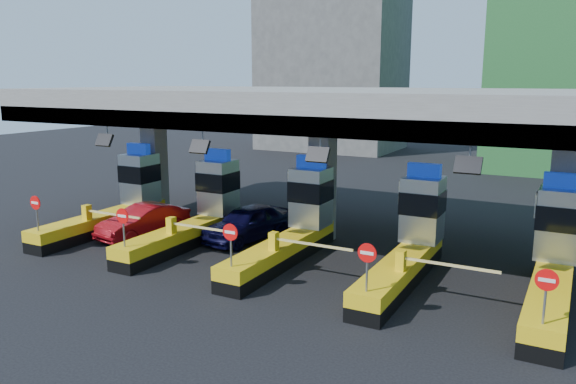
% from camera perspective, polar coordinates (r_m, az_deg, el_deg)
% --- Properties ---
extents(ground, '(120.00, 120.00, 0.00)m').
position_cam_1_polar(ground, '(23.99, 0.43, -6.67)').
color(ground, black).
rests_on(ground, ground).
extents(toll_canopy, '(28.00, 12.09, 7.00)m').
position_cam_1_polar(toll_canopy, '(25.42, 3.48, 8.43)').
color(toll_canopy, slate).
rests_on(toll_canopy, ground).
extents(toll_lane_far_left, '(4.43, 8.00, 4.16)m').
position_cam_1_polar(toll_lane_far_left, '(29.65, -16.69, -0.85)').
color(toll_lane_far_left, black).
rests_on(toll_lane_far_left, ground).
extents(toll_lane_left, '(4.43, 8.00, 4.16)m').
position_cam_1_polar(toll_lane_left, '(26.43, -8.94, -1.96)').
color(toll_lane_left, black).
rests_on(toll_lane_left, ground).
extents(toll_lane_center, '(4.43, 8.00, 4.16)m').
position_cam_1_polar(toll_lane_center, '(23.83, 0.75, -3.29)').
color(toll_lane_center, black).
rests_on(toll_lane_center, ground).
extents(toll_lane_right, '(4.43, 8.00, 4.16)m').
position_cam_1_polar(toll_lane_right, '(22.08, 12.40, -4.76)').
color(toll_lane_right, black).
rests_on(toll_lane_right, ground).
extents(toll_lane_far_right, '(4.43, 8.00, 4.16)m').
position_cam_1_polar(toll_lane_far_right, '(21.37, 25.46, -6.18)').
color(toll_lane_far_right, black).
rests_on(toll_lane_far_right, ground).
extents(bg_building_concrete, '(14.00, 10.00, 18.00)m').
position_cam_1_polar(bg_building_concrete, '(61.36, 4.54, 12.83)').
color(bg_building_concrete, '#4C4C49').
rests_on(bg_building_concrete, ground).
extents(van, '(2.85, 5.14, 1.65)m').
position_cam_1_polar(van, '(26.41, -4.14, -3.14)').
color(van, black).
rests_on(van, ground).
extents(red_car, '(2.39, 4.84, 1.53)m').
position_cam_1_polar(red_car, '(27.75, -14.46, -2.89)').
color(red_car, maroon).
rests_on(red_car, ground).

